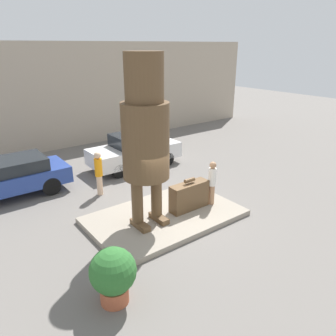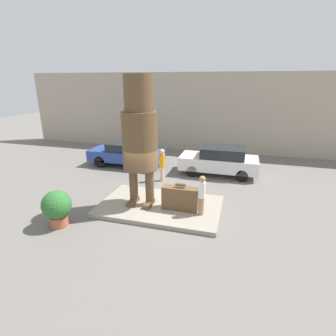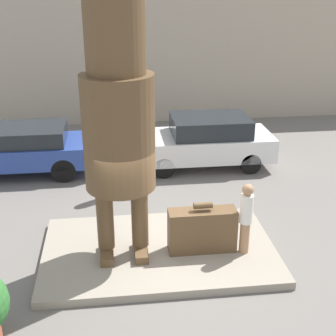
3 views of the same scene
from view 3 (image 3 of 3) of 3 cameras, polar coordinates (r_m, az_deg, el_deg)
The scene contains 9 objects.
ground_plane at distance 10.27m, azimuth -1.08°, elevation -10.48°, with size 60.00×60.00×0.00m, color slate.
pedestal at distance 10.22m, azimuth -1.08°, elevation -10.07°, with size 4.94×3.08×0.18m.
building_backdrop at distance 18.79m, azimuth -4.41°, elevation 14.05°, with size 28.00×0.60×5.60m.
statue_figure at distance 8.80m, azimuth -6.09°, elevation 6.32°, with size 1.38×1.38×5.10m.
giant_suitcase at distance 9.89m, azimuth 4.18°, elevation -7.54°, with size 1.42×0.44×1.12m.
tourist at distance 9.73m, azimuth 9.49°, elevation -5.77°, with size 0.27×0.27×1.56m.
parked_car_blue at distance 14.60m, azimuth -17.73°, elevation 2.30°, with size 4.51×1.81×1.45m.
parked_car_white at distance 14.53m, azimuth 4.49°, elevation 3.38°, with size 4.24×1.82×1.58m.
worker_hivis at distance 12.49m, azimuth -6.45°, elevation 0.57°, with size 0.29×0.29×1.72m.
Camera 3 is at (-0.85, -8.55, 5.63)m, focal length 50.00 mm.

